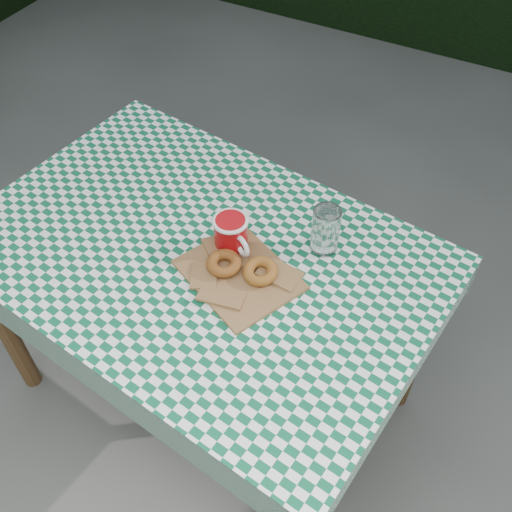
{
  "coord_description": "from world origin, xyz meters",
  "views": [
    {
      "loc": [
        0.51,
        -0.74,
        1.95
      ],
      "look_at": [
        0.02,
        0.18,
        0.79
      ],
      "focal_mm": 41.49,
      "sensor_mm": 36.0,
      "label": 1
    }
  ],
  "objects_px": {
    "table": "(207,331)",
    "drinking_glass": "(325,230)",
    "coffee_mug": "(231,233)",
    "paper_bag": "(239,274)"
  },
  "relations": [
    {
      "from": "table",
      "to": "paper_bag",
      "type": "bearing_deg",
      "value": -2.67
    },
    {
      "from": "paper_bag",
      "to": "coffee_mug",
      "type": "distance_m",
      "value": 0.12
    },
    {
      "from": "coffee_mug",
      "to": "drinking_glass",
      "type": "distance_m",
      "value": 0.25
    },
    {
      "from": "table",
      "to": "paper_bag",
      "type": "xyz_separation_m",
      "value": [
        0.14,
        -0.03,
        0.39
      ]
    },
    {
      "from": "coffee_mug",
      "to": "drinking_glass",
      "type": "bearing_deg",
      "value": 56.03
    },
    {
      "from": "coffee_mug",
      "to": "table",
      "type": "bearing_deg",
      "value": -111.09
    },
    {
      "from": "table",
      "to": "drinking_glass",
      "type": "distance_m",
      "value": 0.56
    },
    {
      "from": "table",
      "to": "coffee_mug",
      "type": "distance_m",
      "value": 0.44
    },
    {
      "from": "paper_bag",
      "to": "drinking_glass",
      "type": "distance_m",
      "value": 0.26
    },
    {
      "from": "paper_bag",
      "to": "drinking_glass",
      "type": "xyz_separation_m",
      "value": [
        0.15,
        0.2,
        0.06
      ]
    }
  ]
}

